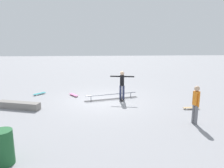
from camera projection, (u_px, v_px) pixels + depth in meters
The scene contains 10 objects.
ground_plane at pixel (104, 100), 12.26m from camera, with size 60.00×60.00×0.00m, color gray.
grind_rail at pixel (111, 97), 12.44m from camera, with size 3.12×1.04×0.32m.
skate_ledge at pixel (19, 105), 10.80m from camera, with size 2.21×0.42×0.34m, color gray.
skater_main at pixel (122, 83), 12.09m from camera, with size 1.33×0.32×1.66m.
skateboard_main at pixel (121, 99), 12.33m from camera, with size 0.32×0.82×0.09m.
bystander_orange_shirt at pixel (196, 103), 8.76m from camera, with size 0.25×0.36×1.59m.
loose_skateboard_natural at pixel (191, 108), 10.73m from camera, with size 0.80×0.27×0.09m.
loose_skateboard_teal at pixel (40, 93), 13.45m from camera, with size 0.69×0.72×0.09m.
loose_skateboard_pink at pixel (74, 95), 13.14m from camera, with size 0.62×0.77×0.09m.
trash_bin at pixel (3, 147), 6.01m from camera, with size 0.56×0.56×1.00m, color #1E592D.
Camera 1 is at (0.29, 11.79, 3.49)m, focal length 34.78 mm.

